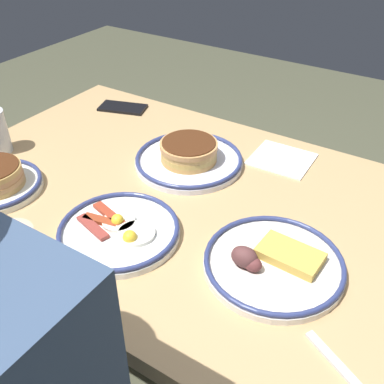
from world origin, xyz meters
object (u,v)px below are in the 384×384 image
(plate_near_main, at_px, (189,157))
(paper_napkin, at_px, (282,159))
(cell_phone, at_px, (123,108))
(fork_near, at_px, (353,382))
(plate_far_companion, at_px, (272,262))
(plate_far_side, at_px, (119,231))

(plate_near_main, height_order, paper_napkin, plate_near_main)
(cell_phone, height_order, fork_near, cell_phone)
(fork_near, bearing_deg, plate_far_companion, -37.23)
(plate_near_main, bearing_deg, plate_far_companion, 145.76)
(plate_far_side, bearing_deg, plate_far_companion, -164.76)
(cell_phone, bearing_deg, fork_near, 130.43)
(plate_near_main, height_order, plate_far_side, plate_near_main)
(paper_napkin, bearing_deg, plate_far_side, 70.30)
(plate_near_main, distance_m, plate_far_companion, 0.40)
(fork_near, bearing_deg, plate_near_main, -35.39)
(plate_near_main, relative_size, cell_phone, 1.89)
(plate_near_main, xyz_separation_m, paper_napkin, (-0.19, -0.15, -0.02))
(fork_near, bearing_deg, plate_far_side, -7.79)
(paper_napkin, relative_size, fork_near, 0.85)
(plate_far_companion, relative_size, cell_phone, 1.84)
(cell_phone, bearing_deg, plate_near_main, 137.00)
(plate_near_main, xyz_separation_m, plate_far_companion, (-0.33, 0.22, -0.01))
(plate_near_main, bearing_deg, fork_near, 144.61)
(cell_phone, xyz_separation_m, paper_napkin, (-0.54, 0.02, -0.00))
(paper_napkin, height_order, fork_near, fork_near)
(plate_near_main, distance_m, fork_near, 0.65)
(plate_far_companion, relative_size, paper_napkin, 1.76)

